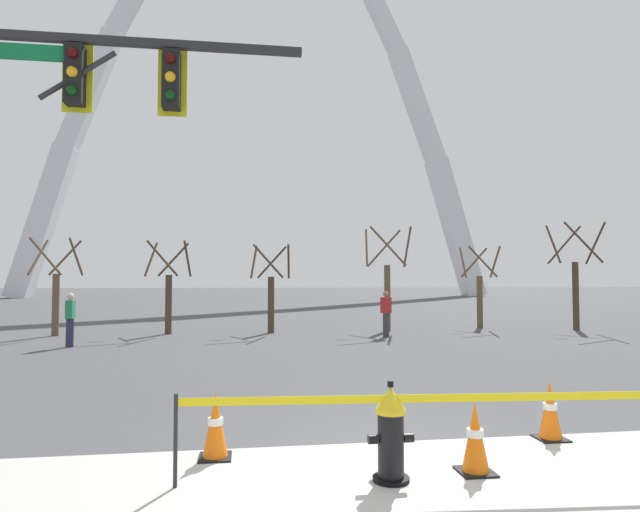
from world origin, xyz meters
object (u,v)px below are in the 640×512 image
at_px(traffic_cone_by_hydrant, 215,426).
at_px(traffic_cone_mid_sidewalk, 475,438).
at_px(traffic_cone_curb_edge, 550,411).
at_px(traffic_signal_gantry, 55,139).
at_px(monument_arch, 260,106).
at_px(fire_hydrant, 391,434).
at_px(pedestrian_walking_left, 70,319).
at_px(pedestrian_standing_center, 386,314).

distance_m(traffic_cone_by_hydrant, traffic_cone_mid_sidewalk, 2.81).
xyz_separation_m(traffic_cone_mid_sidewalk, traffic_cone_curb_edge, (1.42, 0.96, 0.00)).
distance_m(traffic_signal_gantry, monument_arch, 56.23).
bearing_deg(traffic_cone_curb_edge, traffic_cone_by_hydrant, -178.23).
xyz_separation_m(traffic_cone_mid_sidewalk, traffic_signal_gantry, (-5.16, 2.95, 3.71)).
xyz_separation_m(fire_hydrant, traffic_cone_mid_sidewalk, (0.93, 0.09, -0.11)).
height_order(traffic_cone_curb_edge, traffic_signal_gantry, traffic_signal_gantry).
xyz_separation_m(traffic_cone_by_hydrant, pedestrian_walking_left, (-4.80, 10.55, 0.46)).
bearing_deg(traffic_signal_gantry, traffic_cone_by_hydrant, -40.49).
xyz_separation_m(traffic_cone_curb_edge, pedestrian_walking_left, (-8.91, 10.42, 0.46)).
bearing_deg(traffic_signal_gantry, pedestrian_walking_left, 105.42).
bearing_deg(pedestrian_standing_center, pedestrian_walking_left, -172.68).
bearing_deg(traffic_cone_curb_edge, traffic_cone_mid_sidewalk, -145.92).
height_order(traffic_cone_by_hydrant, pedestrian_walking_left, pedestrian_walking_left).
distance_m(traffic_cone_mid_sidewalk, pedestrian_standing_center, 12.91).
bearing_deg(traffic_cone_curb_edge, pedestrian_walking_left, 130.53).
bearing_deg(traffic_signal_gantry, fire_hydrant, -35.65).
xyz_separation_m(traffic_cone_by_hydrant, pedestrian_standing_center, (5.16, 11.83, 0.46)).
distance_m(fire_hydrant, monument_arch, 60.14).
xyz_separation_m(fire_hydrant, monument_arch, (0.21, 56.11, 21.65)).
height_order(fire_hydrant, traffic_cone_by_hydrant, fire_hydrant).
height_order(traffic_signal_gantry, monument_arch, monument_arch).
bearing_deg(pedestrian_standing_center, traffic_cone_by_hydrant, -113.57).
bearing_deg(traffic_signal_gantry, monument_arch, 85.22).
height_order(traffic_cone_mid_sidewalk, pedestrian_standing_center, pedestrian_standing_center).
bearing_deg(traffic_cone_by_hydrant, pedestrian_standing_center, 66.43).
relative_size(traffic_cone_mid_sidewalk, pedestrian_standing_center, 0.46).
relative_size(traffic_cone_mid_sidewalk, traffic_signal_gantry, 0.12).
relative_size(traffic_cone_mid_sidewalk, traffic_cone_curb_edge, 1.00).
xyz_separation_m(traffic_cone_curb_edge, monument_arch, (-2.14, 55.05, 21.76)).
xyz_separation_m(traffic_cone_curb_edge, traffic_signal_gantry, (-6.58, 1.99, 3.71)).
bearing_deg(fire_hydrant, pedestrian_walking_left, 119.76).
relative_size(traffic_cone_by_hydrant, monument_arch, 0.01).
bearing_deg(pedestrian_walking_left, traffic_cone_mid_sidewalk, -56.67).
relative_size(fire_hydrant, traffic_cone_curb_edge, 1.36).
relative_size(traffic_cone_curb_edge, traffic_signal_gantry, 0.12).
bearing_deg(pedestrian_walking_left, traffic_signal_gantry, -74.58).
bearing_deg(pedestrian_standing_center, traffic_cone_mid_sidewalk, -101.05).
height_order(pedestrian_walking_left, pedestrian_standing_center, same).
bearing_deg(traffic_signal_gantry, pedestrian_standing_center, 51.84).
bearing_deg(fire_hydrant, monument_arch, 89.79).
relative_size(fire_hydrant, traffic_cone_by_hydrant, 1.36).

